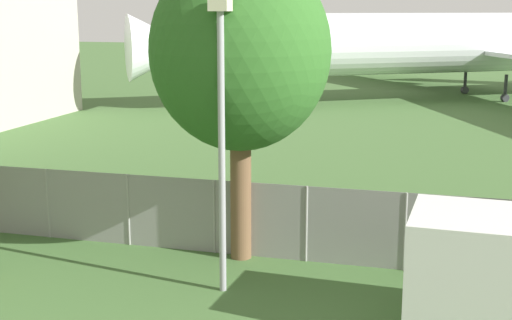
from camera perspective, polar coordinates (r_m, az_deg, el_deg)
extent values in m
cylinder|color=gray|center=(21.56, -16.31, -3.35)|extent=(0.07, 0.07, 2.05)
cylinder|color=gray|center=(20.37, -10.17, -3.94)|extent=(0.07, 0.07, 2.05)
cylinder|color=gray|center=(19.44, -3.35, -4.54)|extent=(0.07, 0.07, 2.05)
cylinder|color=gray|center=(18.82, 4.05, -5.13)|extent=(0.07, 0.07, 2.05)
cylinder|color=gray|center=(18.52, 11.83, -5.64)|extent=(0.07, 0.07, 2.05)
cylinder|color=gray|center=(18.57, 19.73, -6.06)|extent=(0.07, 0.07, 2.05)
cube|color=gray|center=(19.44, -3.35, -4.54)|extent=(56.00, 0.01, 2.05)
cylinder|color=silver|center=(54.62, 16.27, 9.00)|extent=(36.16, 24.60, 4.28)
cone|color=silver|center=(46.64, -7.55, 8.92)|extent=(5.89, 5.89, 4.28)
cube|color=silver|center=(65.22, 12.45, 9.06)|extent=(15.76, 17.37, 0.30)
cylinder|color=#939399|center=(63.13, 13.89, 7.89)|extent=(4.29, 3.66, 1.92)
cylinder|color=#2D2D33|center=(49.15, 3.15, 5.53)|extent=(0.24, 0.24, 1.94)
cylinder|color=#2D2D33|center=(49.23, 3.14, 4.73)|extent=(0.63, 0.55, 0.56)
cylinder|color=#2D2D33|center=(53.85, 19.34, 5.44)|extent=(0.24, 0.24, 1.94)
cylinder|color=#2D2D33|center=(53.93, 19.29, 4.71)|extent=(0.63, 0.55, 0.56)
cylinder|color=#2D2D33|center=(58.07, 16.40, 6.07)|extent=(0.24, 0.24, 1.94)
cylinder|color=#2D2D33|center=(58.14, 16.35, 5.39)|extent=(0.63, 0.55, 0.56)
cylinder|color=brown|center=(18.85, -1.23, -2.71)|extent=(0.55, 0.55, 3.54)
ellipsoid|color=#2D6023|center=(18.25, -1.28, 8.70)|extent=(4.62, 4.62, 5.09)
cylinder|color=#99999E|center=(16.29, -2.76, 0.28)|extent=(0.16, 0.16, 6.51)
cube|color=beige|center=(15.95, -2.88, 12.45)|extent=(0.44, 0.44, 0.36)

